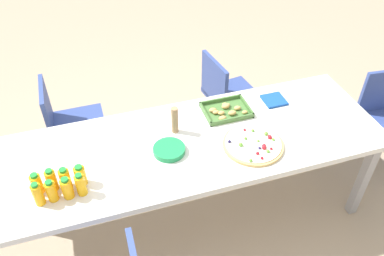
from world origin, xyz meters
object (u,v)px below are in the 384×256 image
Objects in this scene: juice_bottle_1 at (51,191)px; juice_bottle_7 at (80,176)px; juice_bottle_2 at (67,188)px; juice_bottle_6 at (65,179)px; fruit_pizza at (253,144)px; juice_bottle_3 at (81,185)px; napkin_stack at (274,100)px; juice_bottle_5 at (52,180)px; party_table at (183,150)px; chair_far_left at (68,122)px; juice_bottle_0 at (38,194)px; chair_far_right at (226,92)px; cardboard_tube at (175,120)px; juice_bottle_4 at (37,184)px; snack_tray at (226,111)px.

juice_bottle_7 is (0.16, 0.07, -0.00)m from juice_bottle_1.
juice_bottle_2 is 0.99× the size of juice_bottle_6.
fruit_pizza is at bearing -0.52° from juice_bottle_6.
juice_bottle_3 is 0.97× the size of napkin_stack.
juice_bottle_5 is 1.07× the size of juice_bottle_7.
juice_bottle_3 is (-0.63, -0.21, 0.13)m from party_table.
chair_far_left is 5.69× the size of juice_bottle_3.
juice_bottle_5 is 1.56m from napkin_stack.
napkin_stack is (1.51, 0.35, -0.06)m from juice_bottle_5.
juice_bottle_0 reaches higher than chair_far_left.
juice_bottle_0 reaches higher than juice_bottle_3.
juice_bottle_1 is at bearing -63.89° from chair_far_right.
cardboard_tube is at bearing 22.04° from juice_bottle_0.
juice_bottle_0 is 0.23m from juice_bottle_7.
cardboard_tube is at bearing 28.67° from juice_bottle_3.
juice_bottle_4 is (-0.85, -0.13, 0.12)m from party_table.
juice_bottle_4 is 0.97× the size of juice_bottle_6.
fruit_pizza is at bearing 2.84° from juice_bottle_0.
chair_far_left is 5.95× the size of juice_bottle_6.
juice_bottle_1 is 0.95× the size of juice_bottle_3.
chair_far_right is 5.69× the size of juice_bottle_3.
juice_bottle_7 is at bearing -3.92° from juice_bottle_5.
chair_far_right is at bearing 33.78° from juice_bottle_6.
chair_far_right is 2.68× the size of snack_tray.
juice_bottle_0 reaches higher than juice_bottle_2.
snack_tray is at bearing 16.48° from juice_bottle_5.
snack_tray is at bearing -31.00° from chair_far_right.
chair_far_right is 1.74m from juice_bottle_0.
cardboard_tube reaches higher than juice_bottle_4.
cardboard_tube is (0.84, 0.34, 0.02)m from juice_bottle_0.
chair_far_left is at bearing 84.14° from juice_bottle_5.
juice_bottle_3 is at bearing -43.03° from juice_bottle_6.
juice_bottle_5 is at bearing 171.00° from juice_bottle_6.
fruit_pizza is (1.19, 0.06, -0.05)m from juice_bottle_1.
chair_far_left is 5.53× the size of napkin_stack.
juice_bottle_6 is at bearing -1.53° from chair_far_left.
chair_far_left is 0.92m from juice_bottle_5.
chair_far_right is 1.00× the size of chair_far_left.
juice_bottle_2 is 1.15m from snack_tray.
chair_far_right is 1.70m from juice_bottle_4.
juice_bottle_4 is 0.36× the size of fruit_pizza.
chair_far_right is at bearing 89.11° from chair_far_left.
juice_bottle_3 reaches higher than napkin_stack.
juice_bottle_4 is 0.94× the size of juice_bottle_5.
juice_bottle_0 is 1.03× the size of juice_bottle_3.
chair_far_left is 5.81× the size of juice_bottle_5.
chair_far_left is at bearing -98.68° from chair_far_right.
chair_far_right is at bearing 37.59° from juice_bottle_3.
juice_bottle_4 reaches higher than juice_bottle_7.
fruit_pizza is (1.26, -0.02, -0.05)m from juice_bottle_4.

